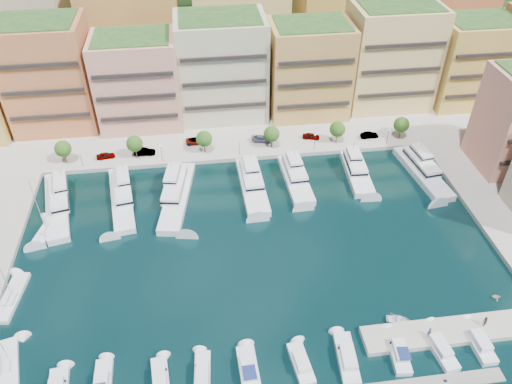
# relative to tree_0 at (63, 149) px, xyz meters

# --- Properties ---
(ground) EXTENTS (400.00, 400.00, 0.00)m
(ground) POSITION_rel_tree_0_xyz_m (40.00, -33.50, -4.74)
(ground) COLOR black
(ground) RESTS_ON ground
(north_quay) EXTENTS (220.00, 64.00, 2.00)m
(north_quay) POSITION_rel_tree_0_xyz_m (40.00, 28.50, -4.74)
(north_quay) COLOR #9E998E
(north_quay) RESTS_ON ground
(hillside) EXTENTS (240.00, 40.00, 58.00)m
(hillside) POSITION_rel_tree_0_xyz_m (40.00, 76.50, -4.74)
(hillside) COLOR #193616
(hillside) RESTS_ON ground
(finger_pier) EXTENTS (32.00, 5.00, 2.00)m
(finger_pier) POSITION_rel_tree_0_xyz_m (70.00, -55.50, -4.74)
(finger_pier) COLOR #9E998E
(finger_pier) RESTS_ON ground
(apartment_1) EXTENTS (20.00, 16.50, 26.80)m
(apartment_1) POSITION_rel_tree_0_xyz_m (-4.00, 18.49, 9.57)
(apartment_1) COLOR #B7653D
(apartment_1) RESTS_ON north_quay
(apartment_2) EXTENTS (20.00, 15.50, 22.80)m
(apartment_2) POSITION_rel_tree_0_xyz_m (17.00, 16.49, 7.57)
(apartment_2) COLOR tan
(apartment_2) RESTS_ON north_quay
(apartment_3) EXTENTS (22.00, 16.50, 25.80)m
(apartment_3) POSITION_rel_tree_0_xyz_m (38.00, 18.49, 9.07)
(apartment_3) COLOR beige
(apartment_3) RESTS_ON north_quay
(apartment_4) EXTENTS (20.00, 15.50, 23.80)m
(apartment_4) POSITION_rel_tree_0_xyz_m (60.00, 16.49, 8.07)
(apartment_4) COLOR tan
(apartment_4) RESTS_ON north_quay
(apartment_5) EXTENTS (22.00, 16.50, 26.80)m
(apartment_5) POSITION_rel_tree_0_xyz_m (82.00, 18.49, 9.57)
(apartment_5) COLOR #DDB375
(apartment_5) RESTS_ON north_quay
(apartment_6) EXTENTS (20.00, 15.50, 22.80)m
(apartment_6) POSITION_rel_tree_0_xyz_m (104.00, 16.49, 7.57)
(apartment_6) COLOR gold
(apartment_6) RESTS_ON north_quay
(backblock_0) EXTENTS (26.00, 18.00, 30.00)m
(backblock_0) POSITION_rel_tree_0_xyz_m (-15.00, 40.50, 11.26)
(backblock_0) COLOR beige
(backblock_0) RESTS_ON north_quay
(backblock_1) EXTENTS (26.00, 18.00, 30.00)m
(backblock_1) POSITION_rel_tree_0_xyz_m (15.00, 40.50, 11.26)
(backblock_1) COLOR tan
(backblock_1) RESTS_ON north_quay
(backblock_2) EXTENTS (26.00, 18.00, 30.00)m
(backblock_2) POSITION_rel_tree_0_xyz_m (45.00, 40.50, 11.26)
(backblock_2) COLOR #DDB375
(backblock_2) RESTS_ON north_quay
(backblock_3) EXTENTS (26.00, 18.00, 30.00)m
(backblock_3) POSITION_rel_tree_0_xyz_m (75.00, 40.50, 11.26)
(backblock_3) COLOR gold
(backblock_3) RESTS_ON north_quay
(backblock_4) EXTENTS (26.00, 18.00, 30.00)m
(backblock_4) POSITION_rel_tree_0_xyz_m (105.00, 40.50, 11.26)
(backblock_4) COLOR #B7653D
(backblock_4) RESTS_ON north_quay
(tree_0) EXTENTS (3.80, 3.80, 5.65)m
(tree_0) POSITION_rel_tree_0_xyz_m (0.00, 0.00, 0.00)
(tree_0) COLOR #473323
(tree_0) RESTS_ON north_quay
(tree_1) EXTENTS (3.80, 3.80, 5.65)m
(tree_1) POSITION_rel_tree_0_xyz_m (16.00, 0.00, 0.00)
(tree_1) COLOR #473323
(tree_1) RESTS_ON north_quay
(tree_2) EXTENTS (3.80, 3.80, 5.65)m
(tree_2) POSITION_rel_tree_0_xyz_m (32.00, 0.00, 0.00)
(tree_2) COLOR #473323
(tree_2) RESTS_ON north_quay
(tree_3) EXTENTS (3.80, 3.80, 5.65)m
(tree_3) POSITION_rel_tree_0_xyz_m (48.00, 0.00, 0.00)
(tree_3) COLOR #473323
(tree_3) RESTS_ON north_quay
(tree_4) EXTENTS (3.80, 3.80, 5.65)m
(tree_4) POSITION_rel_tree_0_xyz_m (64.00, 0.00, 0.00)
(tree_4) COLOR #473323
(tree_4) RESTS_ON north_quay
(tree_5) EXTENTS (3.80, 3.80, 5.65)m
(tree_5) POSITION_rel_tree_0_xyz_m (80.00, 0.00, 0.00)
(tree_5) COLOR #473323
(tree_5) RESTS_ON north_quay
(lamppost_0) EXTENTS (0.30, 0.30, 4.20)m
(lamppost_0) POSITION_rel_tree_0_xyz_m (4.00, -2.30, -0.92)
(lamppost_0) COLOR black
(lamppost_0) RESTS_ON north_quay
(lamppost_1) EXTENTS (0.30, 0.30, 4.20)m
(lamppost_1) POSITION_rel_tree_0_xyz_m (22.00, -2.30, -0.92)
(lamppost_1) COLOR black
(lamppost_1) RESTS_ON north_quay
(lamppost_2) EXTENTS (0.30, 0.30, 4.20)m
(lamppost_2) POSITION_rel_tree_0_xyz_m (40.00, -2.30, -0.92)
(lamppost_2) COLOR black
(lamppost_2) RESTS_ON north_quay
(lamppost_3) EXTENTS (0.30, 0.30, 4.20)m
(lamppost_3) POSITION_rel_tree_0_xyz_m (58.00, -2.30, -0.92)
(lamppost_3) COLOR black
(lamppost_3) RESTS_ON north_quay
(lamppost_4) EXTENTS (0.30, 0.30, 4.20)m
(lamppost_4) POSITION_rel_tree_0_xyz_m (76.00, -2.30, -0.92)
(lamppost_4) COLOR black
(lamppost_4) RESTS_ON north_quay
(yacht_0) EXTENTS (8.56, 22.54, 7.30)m
(yacht_0) POSITION_rel_tree_0_xyz_m (0.37, -14.65, -3.53)
(yacht_0) COLOR white
(yacht_0) RESTS_ON ground
(yacht_1) EXTENTS (7.21, 21.64, 7.30)m
(yacht_1) POSITION_rel_tree_0_xyz_m (13.57, -14.29, -3.65)
(yacht_1) COLOR white
(yacht_1) RESTS_ON ground
(yacht_2) EXTENTS (8.34, 23.10, 7.30)m
(yacht_2) POSITION_rel_tree_0_xyz_m (25.24, -14.88, -3.53)
(yacht_2) COLOR white
(yacht_2) RESTS_ON ground
(yacht_3) EXTENTS (5.42, 19.61, 7.30)m
(yacht_3) POSITION_rel_tree_0_xyz_m (41.56, -13.42, -3.53)
(yacht_3) COLOR white
(yacht_3) RESTS_ON ground
(yacht_4) EXTENTS (5.37, 17.65, 7.30)m
(yacht_4) POSITION_rel_tree_0_xyz_m (51.40, -12.55, -3.65)
(yacht_4) COLOR white
(yacht_4) RESTS_ON ground
(yacht_5) EXTENTS (5.53, 16.54, 7.30)m
(yacht_5) POSITION_rel_tree_0_xyz_m (65.59, -11.96, -3.53)
(yacht_5) COLOR white
(yacht_5) RESTS_ON ground
(yacht_6) EXTENTS (7.07, 20.44, 7.30)m
(yacht_6) POSITION_rel_tree_0_xyz_m (80.36, -13.67, -3.53)
(yacht_6) COLOR white
(yacht_6) RESTS_ON ground
(cruiser_2) EXTENTS (3.12, 7.60, 2.55)m
(cruiser_2) POSITION_rel_tree_0_xyz_m (22.43, -58.08, -4.20)
(cruiser_2) COLOR silver
(cruiser_2) RESTS_ON ground
(cruiser_3) EXTENTS (2.90, 7.99, 2.55)m
(cruiser_3) POSITION_rel_tree_0_xyz_m (28.54, -58.09, -4.20)
(cruiser_3) COLOR silver
(cruiser_3) RESTS_ON ground
(cruiser_4) EXTENTS (3.08, 8.00, 2.66)m
(cruiser_4) POSITION_rel_tree_0_xyz_m (35.46, -58.10, -4.17)
(cruiser_4) COLOR silver
(cruiser_4) RESTS_ON ground
(cruiser_5) EXTENTS (3.27, 7.42, 2.55)m
(cruiser_5) POSITION_rel_tree_0_xyz_m (43.45, -58.08, -4.20)
(cruiser_5) COLOR silver
(cruiser_5) RESTS_ON ground
(cruiser_6) EXTENTS (3.39, 9.06, 2.55)m
(cruiser_6) POSITION_rel_tree_0_xyz_m (50.56, -58.10, -4.20)
(cruiser_6) COLOR silver
(cruiser_6) RESTS_ON ground
(cruiser_7) EXTENTS (3.21, 7.93, 2.66)m
(cruiser_7) POSITION_rel_tree_0_xyz_m (58.73, -58.10, -4.17)
(cruiser_7) COLOR silver
(cruiser_7) RESTS_ON ground
(cruiser_8) EXTENTS (3.53, 8.80, 2.55)m
(cruiser_8) POSITION_rel_tree_0_xyz_m (65.34, -58.09, -4.20)
(cruiser_8) COLOR silver
(cruiser_8) RESTS_ON ground
(cruiser_9) EXTENTS (2.81, 7.89, 2.55)m
(cruiser_9) POSITION_rel_tree_0_xyz_m (71.87, -58.09, -4.20)
(cruiser_9) COLOR silver
(cruiser_9) RESTS_ON ground
(sailboat_0) EXTENTS (4.91, 9.43, 13.20)m
(sailboat_0) POSITION_rel_tree_0_xyz_m (-0.55, -52.21, -4.43)
(sailboat_0) COLOR white
(sailboat_0) RESTS_ON ground
(sailboat_1) EXTENTS (4.13, 10.94, 13.20)m
(sailboat_1) POSITION_rel_tree_0_xyz_m (-3.21, -39.03, -4.44)
(sailboat_1) COLOR white
(sailboat_1) RESTS_ON ground
(sailboat_2) EXTENTS (4.62, 8.37, 13.20)m
(sailboat_2) POSITION_rel_tree_0_xyz_m (-0.50, -22.79, -4.42)
(sailboat_2) COLOR white
(sailboat_2) RESTS_ON ground
(tender_3) EXTENTS (1.86, 1.67, 0.86)m
(tender_3) POSITION_rel_tree_0_xyz_m (79.30, -49.71, -4.31)
(tender_3) COLOR beige
(tender_3) RESTS_ON ground
(tender_0) EXTENTS (5.07, 4.32, 0.89)m
(tender_0) POSITION_rel_tree_0_xyz_m (61.03, -52.39, -4.30)
(tender_0) COLOR white
(tender_0) RESTS_ON ground
(car_0) EXTENTS (4.44, 2.30, 1.44)m
(car_0) POSITION_rel_tree_0_xyz_m (8.87, 0.55, -3.02)
(car_0) COLOR gray
(car_0) RESTS_ON north_quay
(car_1) EXTENTS (4.98, 2.04, 1.60)m
(car_1) POSITION_rel_tree_0_xyz_m (17.86, 0.79, -2.94)
(car_1) COLOR gray
(car_1) RESTS_ON north_quay
(car_2) EXTENTS (5.28, 2.45, 1.46)m
(car_2) POSITION_rel_tree_0_xyz_m (30.23, 4.07, -3.01)
(car_2) COLOR gray
(car_2) RESTS_ON north_quay
(car_3) EXTENTS (5.62, 3.25, 1.53)m
(car_3) POSITION_rel_tree_0_xyz_m (46.22, 2.76, -2.98)
(car_3) COLOR gray
(car_3) RESTS_ON north_quay
(car_4) EXTENTS (4.50, 2.76, 1.43)m
(car_4) POSITION_rel_tree_0_xyz_m (58.29, 2.50, -3.03)
(car_4) COLOR gray
(car_4) RESTS_ON north_quay
(car_5) EXTENTS (4.42, 1.64, 1.44)m
(car_5) POSITION_rel_tree_0_xyz_m (72.68, 1.01, -3.02)
(car_5) COLOR gray
(car_5) RESTS_ON north_quay
(person_0) EXTENTS (0.57, 0.74, 1.82)m
(person_0) POSITION_rel_tree_0_xyz_m (64.36, -56.05, -2.83)
(person_0) COLOR navy
(person_0) RESTS_ON finger_pier
(person_1) EXTENTS (1.20, 1.13, 1.96)m
(person_1) POSITION_rel_tree_0_xyz_m (73.87, -55.34, -2.76)
(person_1) COLOR #4F352F
(person_1) RESTS_ON finger_pier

